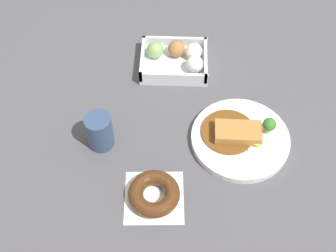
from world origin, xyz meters
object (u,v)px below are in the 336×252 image
object	(u,v)px
curry_plate	(240,137)
coffee_mug	(99,131)
chocolate_ring_donut	(154,194)
donut_box	(177,59)

from	to	relation	value
curry_plate	coffee_mug	world-z (taller)	coffee_mug
curry_plate	chocolate_ring_donut	distance (m)	0.25
chocolate_ring_donut	curry_plate	bearing A→B (deg)	-140.97
chocolate_ring_donut	coffee_mug	distance (m)	0.20
donut_box	coffee_mug	world-z (taller)	coffee_mug
donut_box	coffee_mug	distance (m)	0.32
curry_plate	chocolate_ring_donut	world-z (taller)	curry_plate
donut_box	chocolate_ring_donut	size ratio (longest dim) A/B	1.32
coffee_mug	curry_plate	bearing A→B (deg)	-176.99
donut_box	chocolate_ring_donut	xyz separation A→B (m)	(0.04, 0.40, -0.01)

